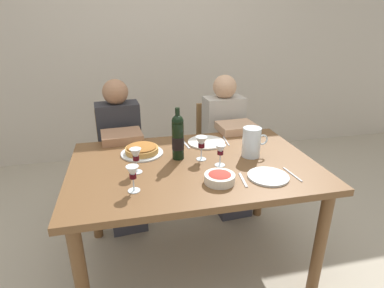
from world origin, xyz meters
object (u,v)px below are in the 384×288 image
wine_bottle (178,137)px  diner_right (228,140)px  wine_glass_left_diner (136,156)px  chair_left (121,152)px  salad_bowl (220,177)px  baked_tart (142,150)px  wine_glass_centre (220,151)px  dinner_plate_right_setting (268,176)px  dining_table (193,176)px  wine_glass_spare (133,174)px  water_pitcher (251,144)px  dinner_plate_left_setting (206,142)px  chair_right (218,144)px  diner_left (122,150)px  wine_glass_right_diner (201,143)px

wine_bottle → diner_right: diner_right is taller
wine_glass_left_diner → diner_right: size_ratio=0.13×
wine_bottle → wine_glass_left_diner: 0.31m
wine_bottle → chair_left: wine_bottle is taller
salad_bowl → wine_bottle: bearing=114.3°
baked_tart → wine_glass_centre: bearing=-31.9°
salad_bowl → dinner_plate_right_setting: 0.28m
dining_table → wine_glass_spare: 0.50m
wine_glass_left_diner → wine_glass_spare: 0.21m
wine_bottle → water_pitcher: 0.47m
dinner_plate_left_setting → dinner_plate_right_setting: same height
dining_table → wine_glass_spare: bearing=-145.2°
wine_bottle → wine_glass_centre: size_ratio=2.47×
water_pitcher → dinner_plate_right_setting: 0.31m
dining_table → chair_right: chair_right is taller
diner_left → dinner_plate_right_setting: bearing=125.9°
salad_bowl → wine_glass_spare: 0.46m
wine_glass_spare → wine_glass_right_diner: bearing=34.6°
dining_table → chair_right: (0.44, 0.90, -0.17)m
dinner_plate_left_setting → chair_right: bearing=64.9°
dinner_plate_right_setting → dinner_plate_left_setting: bearing=109.2°
wine_bottle → wine_glass_right_diner: wine_bottle is taller
water_pitcher → wine_glass_left_diner: water_pitcher is taller
baked_tart → diner_left: size_ratio=0.24×
wine_glass_left_diner → wine_glass_centre: size_ratio=1.10×
wine_glass_left_diner → diner_left: (-0.09, 0.71, -0.25)m
baked_tart → dining_table: bearing=-35.1°
dining_table → diner_left: size_ratio=1.29×
water_pitcher → baked_tart: (-0.69, 0.19, -0.06)m
wine_bottle → chair_left: size_ratio=0.38×
dinner_plate_right_setting → diner_right: 0.96m
salad_bowl → wine_glass_right_diner: 0.32m
water_pitcher → wine_glass_spare: bearing=-159.6°
diner_right → wine_glass_right_diner: bearing=54.1°
wine_glass_left_diner → diner_right: (0.81, 0.72, -0.25)m
wine_glass_right_diner → dinner_plate_left_setting: size_ratio=0.58×
chair_left → chair_right: same height
baked_tart → salad_bowl: 0.62m
wine_glass_left_diner → chair_right: bearing=50.2°
dinner_plate_right_setting → wine_glass_left_diner: bearing=162.4°
baked_tart → diner_left: diner_left is taller
water_pitcher → wine_glass_right_diner: size_ratio=1.25×
wine_bottle → wine_glass_right_diner: size_ratio=2.17×
dining_table → wine_glass_left_diner: 0.40m
wine_bottle → dinner_plate_right_setting: 0.59m
salad_bowl → wine_glass_spare: (-0.46, 0.01, 0.07)m
dinner_plate_left_setting → diner_left: (-0.60, 0.36, -0.15)m
water_pitcher → wine_glass_centre: bearing=-159.1°
salad_bowl → diner_left: size_ratio=0.14×
baked_tart → diner_right: 0.90m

